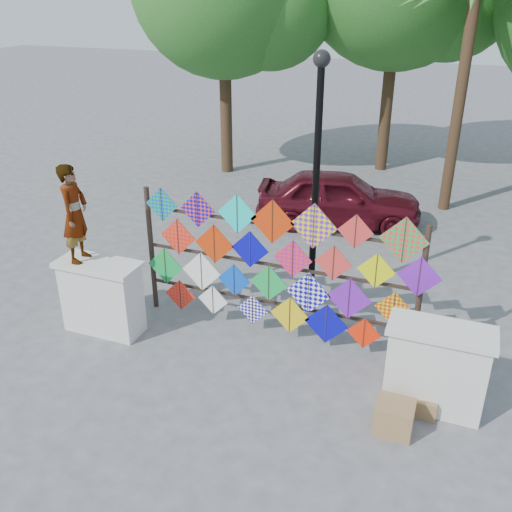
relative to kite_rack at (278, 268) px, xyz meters
name	(u,v)px	position (x,y,z in m)	size (l,w,h in m)	color
ground	(257,356)	(-0.07, -0.73, -1.24)	(80.00, 80.00, 0.00)	gray
parapet_left	(102,296)	(-2.77, -0.93, -0.59)	(1.40, 0.65, 1.28)	white
parapet_right	(436,367)	(2.63, -0.93, -0.59)	(1.40, 0.65, 1.28)	white
kite_rack	(278,268)	(0.00, 0.00, 0.00)	(4.94, 0.24, 2.43)	#2F211A
palm_tree	(474,4)	(2.13, 7.27, 3.71)	(3.62, 3.62, 5.83)	#46331E
vendor_woman	(75,214)	(-3.09, -0.93, 0.84)	(0.59, 0.39, 1.61)	#99999E
sedan	(339,198)	(-0.24, 5.19, -0.57)	(1.59, 3.94, 1.34)	#4C0D18
lamppost	(317,161)	(0.23, 1.27, 1.45)	(0.28, 0.28, 4.46)	black
cardboard_box_near	(394,417)	(2.21, -1.63, -1.02)	(0.50, 0.44, 0.44)	#9E774C
cardboard_box_far	(425,406)	(2.56, -1.15, -1.11)	(0.32, 0.30, 0.27)	#9E774C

